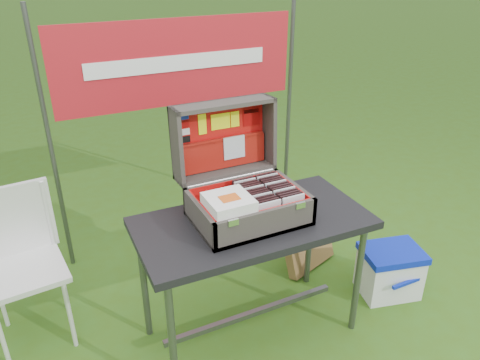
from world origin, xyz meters
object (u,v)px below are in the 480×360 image
cooler (389,271)px  chair (26,273)px  table (252,278)px  cardboard_box (307,237)px  suitcase (243,167)px

cooler → chair: size_ratio=0.42×
table → chair: 1.19m
table → chair: size_ratio=1.37×
cooler → cardboard_box: size_ratio=0.82×
cooler → cardboard_box: (-0.30, 0.48, 0.06)m
chair → cardboard_box: 1.72m
table → cooler: bearing=-3.5°
table → cardboard_box: bearing=33.8°
table → suitcase: bearing=106.3°
cooler → chair: 2.10m
cooler → table: bearing=-171.1°
table → suitcase: suitcase is taller
suitcase → table: bearing=-75.1°
table → chair: chair is taller
suitcase → chair: suitcase is taller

